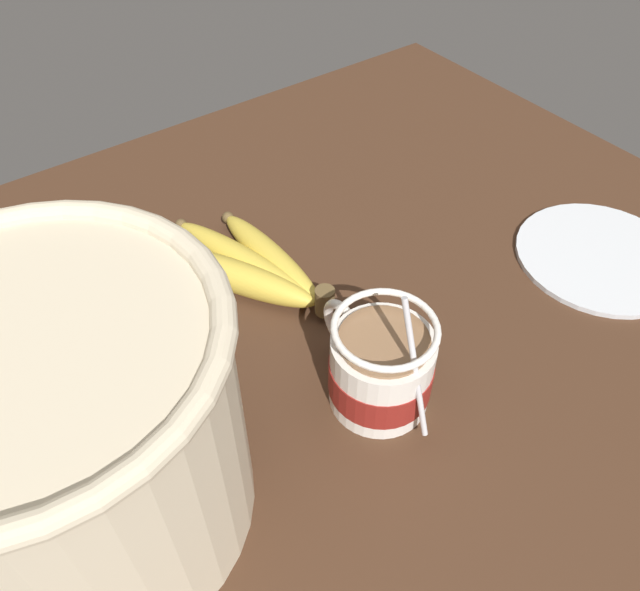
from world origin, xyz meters
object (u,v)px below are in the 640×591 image
coffee_mug (380,368)px  woven_basket (64,428)px  banana_bunch (248,266)px  small_plate (600,256)px

coffee_mug → woven_basket: (4.90, 24.15, 6.75)cm
coffee_mug → woven_basket: 25.55cm
woven_basket → banana_bunch: bearing=-56.3°
woven_basket → small_plate: woven_basket is taller
coffee_mug → banana_bunch: 20.36cm
coffee_mug → banana_bunch: (20.17, 1.23, -2.47)cm
coffee_mug → banana_bunch: coffee_mug is taller
banana_bunch → woven_basket: 29.05cm
banana_bunch → small_plate: (-20.61, -33.27, -1.33)cm
woven_basket → small_plate: size_ratio=1.36×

